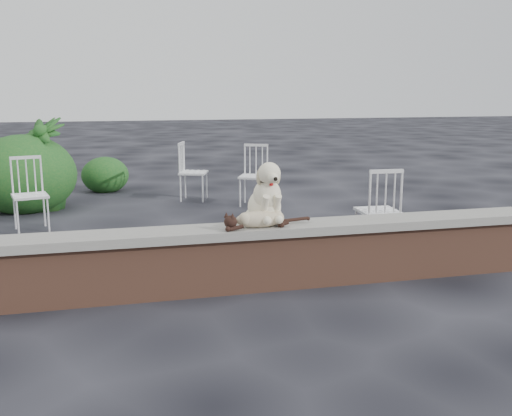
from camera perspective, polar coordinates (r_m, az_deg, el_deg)
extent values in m
plane|color=black|center=(5.28, -3.45, -8.08)|extent=(60.00, 60.00, 0.00)
cube|color=brown|center=(5.20, -3.49, -5.49)|extent=(6.00, 0.30, 0.50)
cube|color=slate|center=(5.13, -3.52, -2.39)|extent=(6.20, 0.40, 0.08)
imported|color=#154C1D|center=(9.24, -20.19, 4.07)|extent=(1.08, 1.08, 1.37)
ellipsoid|color=#154C1D|center=(9.26, -21.79, 3.03)|extent=(1.51, 1.38, 1.19)
ellipsoid|color=#154C1D|center=(10.61, -14.58, 3.13)|extent=(0.82, 0.75, 0.65)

